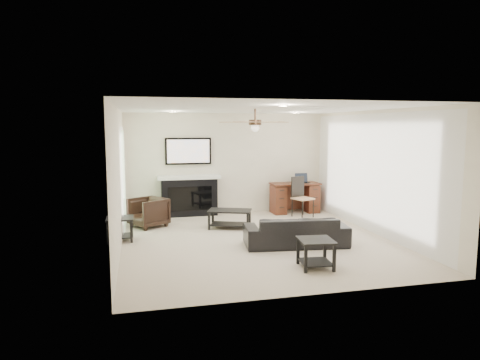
% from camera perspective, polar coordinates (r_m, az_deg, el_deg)
% --- Properties ---
extents(room_shell, '(5.50, 5.54, 2.52)m').
position_cam_1_polar(room_shell, '(8.14, 3.32, 3.69)').
color(room_shell, beige).
rests_on(room_shell, ground).
extents(sofa, '(1.94, 0.95, 0.54)m').
position_cam_1_polar(sofa, '(7.95, 7.46, -6.76)').
color(sofa, black).
rests_on(sofa, ground).
extents(armchair, '(0.96, 0.96, 0.64)m').
position_cam_1_polar(armchair, '(9.54, -12.15, -4.22)').
color(armchair, black).
rests_on(armchair, ground).
extents(coffee_table, '(1.02, 0.79, 0.40)m').
position_cam_1_polar(coffee_table, '(9.21, -1.38, -5.23)').
color(coffee_table, black).
rests_on(coffee_table, ground).
extents(end_table_near, '(0.57, 0.57, 0.45)m').
position_cam_1_polar(end_table_near, '(6.79, 10.05, -9.64)').
color(end_table_near, black).
rests_on(end_table_near, ground).
extents(end_table_left, '(0.50, 0.50, 0.45)m').
position_cam_1_polar(end_table_left, '(8.54, -15.69, -6.32)').
color(end_table_left, black).
rests_on(end_table_left, ground).
extents(fireplace_unit, '(1.52, 0.34, 1.91)m').
position_cam_1_polar(fireplace_unit, '(10.43, -6.79, 0.38)').
color(fireplace_unit, black).
rests_on(fireplace_unit, ground).
extents(desk, '(1.22, 0.56, 0.76)m').
position_cam_1_polar(desk, '(10.93, 7.31, -2.36)').
color(desk, '#391F0E').
rests_on(desk, ground).
extents(desk_chair, '(0.55, 0.56, 0.97)m').
position_cam_1_polar(desk_chair, '(10.41, 8.38, -2.27)').
color(desk_chair, black).
rests_on(desk_chair, ground).
extents(laptop, '(0.33, 0.24, 0.23)m').
position_cam_1_polar(laptop, '(10.92, 8.37, 0.23)').
color(laptop, black).
rests_on(laptop, desk).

